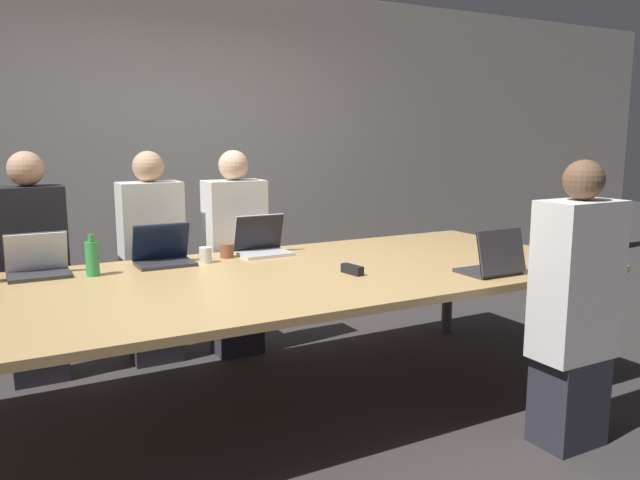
% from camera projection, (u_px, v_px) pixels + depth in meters
% --- Properties ---
extents(ground_plane, '(24.00, 24.00, 0.00)m').
position_uv_depth(ground_plane, '(279.00, 406.00, 3.54)').
color(ground_plane, '#383333').
extents(curtain_wall, '(12.00, 0.06, 2.80)m').
position_uv_depth(curtain_wall, '(164.00, 149.00, 5.25)').
color(curtain_wall, '#BCB7B2').
rests_on(curtain_wall, ground_plane).
extents(conference_table, '(3.81, 1.57, 0.77)m').
position_uv_depth(conference_table, '(277.00, 283.00, 3.42)').
color(conference_table, tan).
rests_on(conference_table, ground_plane).
extents(laptop_far_center, '(0.33, 0.25, 0.25)m').
position_uv_depth(laptop_far_center, '(262.00, 243.00, 3.98)').
color(laptop_far_center, silver).
rests_on(laptop_far_center, conference_table).
extents(person_far_center, '(0.40, 0.24, 1.42)m').
position_uv_depth(person_far_center, '(236.00, 257.00, 4.31)').
color(person_far_center, '#2D2D38').
rests_on(person_far_center, ground_plane).
extents(cup_far_center, '(0.08, 0.08, 0.09)m').
position_uv_depth(cup_far_center, '(227.00, 251.00, 3.87)').
color(cup_far_center, brown).
rests_on(cup_far_center, conference_table).
extents(laptop_far_midleft, '(0.33, 0.25, 0.24)m').
position_uv_depth(laptop_far_midleft, '(163.00, 253.00, 3.66)').
color(laptop_far_midleft, '#333338').
rests_on(laptop_far_midleft, conference_table).
extents(person_far_midleft, '(0.40, 0.24, 1.42)m').
position_uv_depth(person_far_midleft, '(152.00, 261.00, 4.16)').
color(person_far_midleft, '#2D2D38').
rests_on(person_far_midleft, ground_plane).
extents(cup_far_midleft, '(0.07, 0.07, 0.10)m').
position_uv_depth(cup_far_midleft, '(205.00, 255.00, 3.71)').
color(cup_far_midleft, white).
rests_on(cup_far_midleft, conference_table).
extents(laptop_near_right, '(0.31, 0.25, 0.25)m').
position_uv_depth(laptop_near_right, '(494.00, 262.00, 3.39)').
color(laptop_near_right, '#333338').
rests_on(laptop_near_right, conference_table).
extents(person_near_right, '(0.40, 0.24, 1.41)m').
position_uv_depth(person_near_right, '(574.00, 311.00, 3.01)').
color(person_near_right, '#2D2D38').
rests_on(person_near_right, ground_plane).
extents(cup_near_right, '(0.09, 0.09, 0.08)m').
position_uv_depth(cup_near_right, '(513.00, 260.00, 3.58)').
color(cup_near_right, white).
rests_on(cup_near_right, conference_table).
extents(laptop_far_left, '(0.32, 0.23, 0.24)m').
position_uv_depth(laptop_far_left, '(38.00, 263.00, 3.36)').
color(laptop_far_left, '#333338').
rests_on(laptop_far_left, conference_table).
extents(person_far_left, '(0.40, 0.24, 1.43)m').
position_uv_depth(person_far_left, '(34.00, 272.00, 3.81)').
color(person_far_left, '#2D2D38').
rests_on(person_far_left, ground_plane).
extents(bottle_far_left, '(0.07, 0.07, 0.23)m').
position_uv_depth(bottle_far_left, '(92.00, 258.00, 3.36)').
color(bottle_far_left, green).
rests_on(bottle_far_left, conference_table).
extents(stapler, '(0.06, 0.15, 0.05)m').
position_uv_depth(stapler, '(352.00, 270.00, 3.41)').
color(stapler, black).
rests_on(stapler, conference_table).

